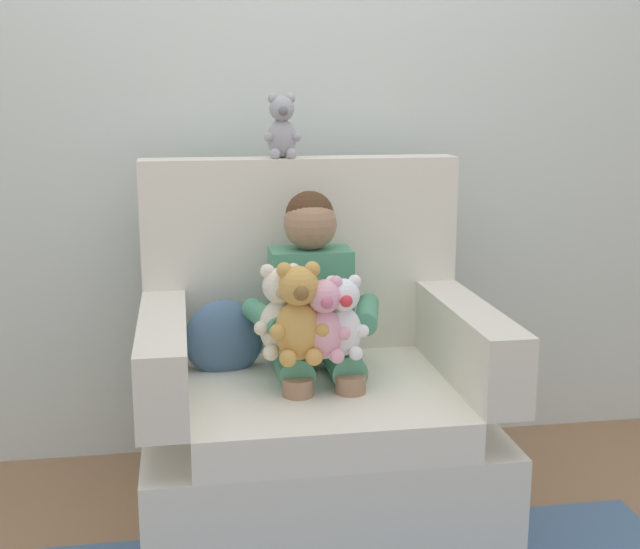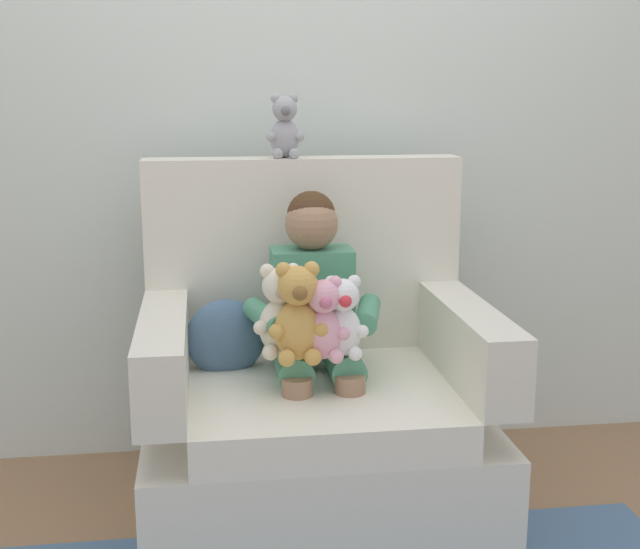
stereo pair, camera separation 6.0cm
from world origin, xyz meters
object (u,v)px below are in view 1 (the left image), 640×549
(plush_cream, at_px, (281,313))
(plush_white, at_px, (343,319))
(armchair, at_px, (314,408))
(plush_pink, at_px, (324,321))
(seated_child, at_px, (314,310))
(throw_pillow, at_px, (224,339))
(plush_grey_on_backrest, at_px, (282,128))
(plush_honey, at_px, (299,316))

(plush_cream, height_order, plush_white, plush_cream)
(armchair, relative_size, plush_pink, 4.48)
(plush_pink, bearing_deg, plush_white, 3.08)
(seated_child, xyz_separation_m, plush_white, (0.06, -0.18, 0.01))
(armchair, height_order, plush_pink, armchair)
(throw_pillow, bearing_deg, plush_grey_on_backrest, 41.71)
(plush_honey, relative_size, throw_pillow, 1.15)
(plush_grey_on_backrest, relative_size, throw_pillow, 0.83)
(plush_grey_on_backrest, bearing_deg, seated_child, -69.48)
(plush_honey, height_order, throw_pillow, plush_honey)
(plush_pink, xyz_separation_m, plush_grey_on_backrest, (-0.06, 0.49, 0.54))
(plush_grey_on_backrest, bearing_deg, plush_honey, -83.27)
(plush_pink, distance_m, throw_pillow, 0.43)
(seated_child, relative_size, throw_pillow, 3.17)
(plush_honey, distance_m, throw_pillow, 0.39)
(armchair, relative_size, plush_white, 4.55)
(seated_child, xyz_separation_m, plush_cream, (-0.12, -0.13, 0.03))
(armchair, xyz_separation_m, throw_pillow, (-0.28, 0.11, 0.22))
(plush_cream, distance_m, plush_white, 0.19)
(armchair, distance_m, seated_child, 0.33)
(plush_cream, distance_m, plush_pink, 0.14)
(throw_pillow, bearing_deg, armchair, -21.00)
(plush_pink, relative_size, plush_white, 1.02)
(plush_white, relative_size, plush_honey, 0.84)
(seated_child, height_order, plush_pink, seated_child)
(armchair, bearing_deg, seated_child, 82.43)
(plush_white, xyz_separation_m, plush_grey_on_backrest, (-0.12, 0.47, 0.54))
(plush_pink, relative_size, plush_honey, 0.85)
(armchair, bearing_deg, plush_white, -69.93)
(seated_child, bearing_deg, plush_cream, -124.97)
(seated_child, distance_m, plush_grey_on_backrest, 0.63)
(plush_cream, bearing_deg, throw_pillow, 108.11)
(plush_white, distance_m, throw_pillow, 0.46)
(plush_honey, bearing_deg, seated_child, 90.19)
(armchair, xyz_separation_m, plush_white, (0.06, -0.17, 0.34))
(plush_cream, xyz_separation_m, plush_grey_on_backrest, (0.06, 0.42, 0.53))
(plush_grey_on_backrest, bearing_deg, throw_pillow, -129.82)
(seated_child, relative_size, plush_pink, 3.23)
(seated_child, bearing_deg, plush_honey, -103.94)
(seated_child, relative_size, plush_cream, 2.91)
(plush_cream, distance_m, plush_honey, 0.08)
(plush_honey, distance_m, plush_grey_on_backrest, 0.71)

